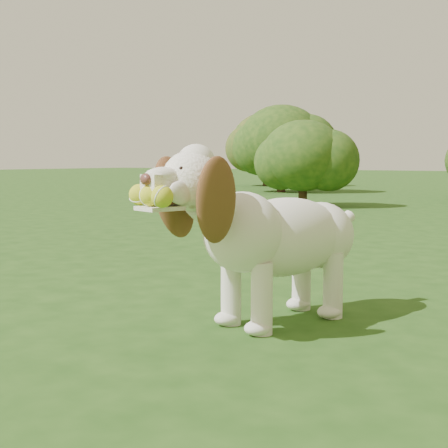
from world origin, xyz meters
The scene contains 5 objects.
ground centered at (0.00, 0.00, 0.00)m, with size 80.00×80.00×0.00m, color #1F4413.
dog centered at (-0.61, -0.22, 0.45)m, with size 0.67×1.28×0.84m.
shrub_a centered at (-3.90, 6.44, 0.83)m, with size 1.37×1.37×1.42m.
shrub_g centered at (-8.45, 12.91, 1.25)m, with size 2.05×2.05×2.13m.
shrub_e centered at (-6.42, 10.19, 1.21)m, with size 1.98×1.98×2.05m.
Camera 1 is at (0.86, -2.70, 0.78)m, focal length 50.00 mm.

